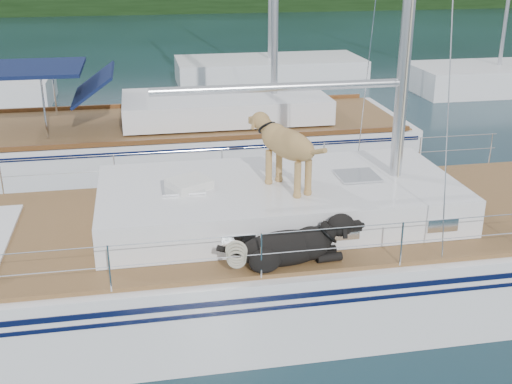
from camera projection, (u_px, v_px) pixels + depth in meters
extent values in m
plane|color=black|center=(227.00, 295.00, 9.88)|extent=(120.00, 120.00, 0.00)
cube|color=#595147|center=(146.00, 4.00, 52.04)|extent=(92.00, 1.00, 1.20)
cube|color=white|center=(226.00, 267.00, 9.70)|extent=(12.00, 3.80, 1.40)
cube|color=olive|center=(225.00, 222.00, 9.44)|extent=(11.52, 3.50, 0.06)
cube|color=white|center=(278.00, 200.00, 9.46)|extent=(5.20, 2.50, 0.55)
cylinder|color=silver|center=(280.00, 87.00, 8.86)|extent=(3.60, 0.12, 0.12)
cylinder|color=silver|center=(245.00, 235.00, 7.62)|extent=(10.56, 0.01, 0.01)
cylinder|color=silver|center=(210.00, 149.00, 10.83)|extent=(10.56, 0.01, 0.01)
cube|color=#1C42B0|center=(131.00, 189.00, 10.58)|extent=(0.67, 0.47, 0.05)
cube|color=white|center=(189.00, 184.00, 9.09)|extent=(0.70, 0.66, 0.14)
torus|color=beige|center=(236.00, 251.00, 7.69)|extent=(0.35, 0.17, 0.33)
cube|color=white|center=(176.00, 149.00, 15.46)|extent=(11.00, 3.50, 1.30)
cube|color=olive|center=(175.00, 123.00, 15.23)|extent=(10.56, 3.29, 0.06)
cube|color=white|center=(225.00, 106.00, 15.31)|extent=(4.80, 2.30, 0.55)
cube|color=#101D44|center=(27.00, 68.00, 14.17)|extent=(2.40, 2.30, 0.08)
cube|color=white|center=(269.00, 72.00, 25.10)|extent=(7.20, 3.00, 1.10)
cube|color=white|center=(497.00, 80.00, 23.72)|extent=(6.40, 3.00, 1.10)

